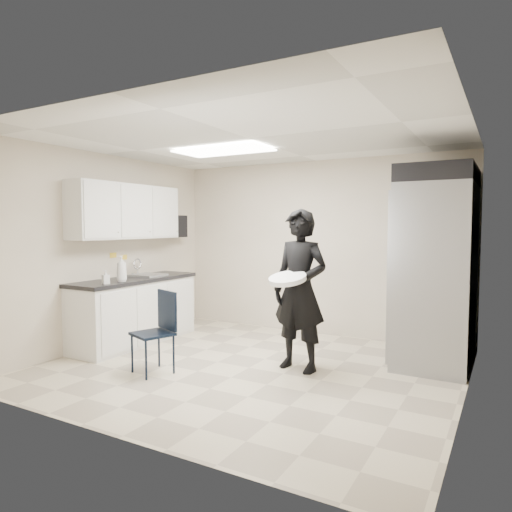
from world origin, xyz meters
The scene contains 21 objects.
floor centered at (0.00, 0.00, 0.00)m, with size 4.50×4.50×0.00m, color #C3B599.
ceiling centered at (0.00, 0.00, 2.60)m, with size 4.50×4.50×0.00m, color silver.
back_wall centered at (0.00, 2.00, 1.30)m, with size 4.50×4.50×0.00m, color beige.
left_wall centered at (-2.25, 0.00, 1.30)m, with size 4.00×4.00×0.00m, color beige.
right_wall centered at (2.25, 0.00, 1.30)m, with size 4.00×4.00×0.00m, color beige.
ceiling_panel centered at (-0.60, 0.40, 2.57)m, with size 1.20×0.60×0.02m, color white.
lower_counter centered at (-1.95, 0.20, 0.43)m, with size 0.60×1.90×0.86m, color silver.
countertop centered at (-1.95, 0.20, 0.89)m, with size 0.64×1.95×0.05m, color black.
sink centered at (-1.93, 0.45, 0.87)m, with size 0.42×0.40×0.14m, color gray.
faucet centered at (-2.13, 0.45, 1.02)m, with size 0.02×0.02×0.24m, color silver.
upper_cabinets centered at (-2.08, 0.20, 1.83)m, with size 0.35×1.80×0.75m, color silver.
towel_dispenser centered at (-2.14, 1.35, 1.62)m, with size 0.22×0.30×0.35m, color black.
notice_sticker_left centered at (-2.24, 0.10, 1.22)m, with size 0.00×0.12×0.07m, color yellow.
notice_sticker_right centered at (-2.24, 0.30, 1.18)m, with size 0.00×0.12×0.07m, color yellow.
commercial_fridge centered at (1.83, 1.27, 1.05)m, with size 0.80×1.35×2.10m, color gray.
fridge_compressor centered at (1.83, 1.27, 2.20)m, with size 0.80×1.35×0.20m, color black.
folding_chair centered at (-0.84, -0.68, 0.44)m, with size 0.39×0.39×0.88m, color black.
man_tuxedo centered at (0.53, 0.23, 0.91)m, with size 0.67×0.44×1.82m, color black.
bucket_lid centered at (0.49, -0.02, 1.06)m, with size 0.41×0.41×0.05m, color white.
soap_bottle_a centered at (-1.79, -0.20, 1.08)m, with size 0.13×0.13×0.34m, color silver.
soap_bottle_b centered at (-1.77, -0.47, 1.00)m, with size 0.08×0.08×0.17m, color #B5B7C2.
Camera 1 is at (2.58, -4.45, 1.63)m, focal length 32.00 mm.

